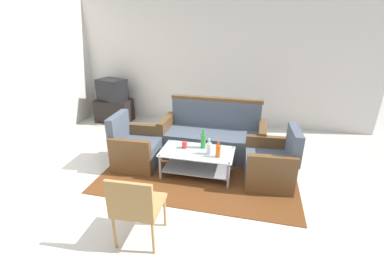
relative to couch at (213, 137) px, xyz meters
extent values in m
plane|color=beige|center=(-0.12, -1.39, -0.32)|extent=(14.00, 14.00, 0.00)
cube|color=silver|center=(-0.12, 1.67, 1.08)|extent=(6.52, 0.12, 2.80)
cube|color=brown|center=(-0.09, -0.63, -0.31)|extent=(2.97, 2.06, 0.01)
cube|color=#4C5666|center=(0.00, -0.05, -0.10)|extent=(1.61, 0.72, 0.42)
cube|color=#4C5666|center=(0.00, 0.27, 0.35)|extent=(1.60, 0.16, 0.48)
cube|color=brown|center=(0.84, -0.06, 0.00)|extent=(0.13, 0.70, 0.62)
cube|color=brown|center=(-0.84, -0.04, 0.00)|extent=(0.13, 0.70, 0.62)
cube|color=brown|center=(0.00, 0.27, 0.62)|extent=(1.64, 0.12, 0.06)
cube|color=#4C5666|center=(-1.12, -0.69, -0.11)|extent=(0.68, 0.62, 0.40)
cube|color=#4C5666|center=(-1.43, -0.70, 0.32)|extent=(0.14, 0.60, 0.45)
cube|color=brown|center=(-1.13, -0.36, -0.02)|extent=(0.66, 0.12, 0.58)
cube|color=brown|center=(-1.11, -1.02, -0.02)|extent=(0.66, 0.12, 0.58)
cube|color=#4C5666|center=(0.95, -0.73, -0.11)|extent=(0.70, 0.64, 0.40)
cube|color=#4C5666|center=(1.26, -0.71, 0.32)|extent=(0.16, 0.61, 0.45)
cube|color=brown|center=(0.97, -1.06, -0.02)|extent=(0.67, 0.15, 0.58)
cube|color=brown|center=(0.93, -0.40, -0.02)|extent=(0.67, 0.15, 0.58)
cube|color=silver|center=(-0.11, -0.79, 0.09)|extent=(1.10, 0.60, 0.02)
cube|color=#9E9EA5|center=(-0.11, -0.79, -0.19)|extent=(1.00, 0.52, 0.02)
cylinder|color=#9E9EA5|center=(-0.62, -0.53, -0.11)|extent=(0.04, 0.04, 0.40)
cylinder|color=#9E9EA5|center=(0.40, -0.53, -0.11)|extent=(0.04, 0.04, 0.40)
cylinder|color=#9E9EA5|center=(-0.62, -1.05, -0.11)|extent=(0.04, 0.04, 0.40)
cylinder|color=#9E9EA5|center=(0.40, -1.05, -0.11)|extent=(0.04, 0.04, 0.40)
cylinder|color=silver|center=(0.08, -0.84, 0.18)|extent=(0.08, 0.08, 0.17)
cylinder|color=silver|center=(0.08, -0.84, 0.30)|extent=(0.03, 0.03, 0.07)
cylinder|color=#D85919|center=(0.22, -0.90, 0.18)|extent=(0.07, 0.07, 0.18)
cylinder|color=#D85919|center=(0.22, -0.90, 0.31)|extent=(0.03, 0.03, 0.08)
cylinder|color=#2D8C38|center=(-0.04, -0.65, 0.20)|extent=(0.08, 0.08, 0.22)
cylinder|color=#2D8C38|center=(-0.04, -0.65, 0.36)|extent=(0.03, 0.03, 0.09)
cylinder|color=red|center=(-0.32, -0.72, 0.14)|extent=(0.08, 0.08, 0.10)
cube|color=black|center=(-2.54, 1.16, -0.06)|extent=(0.80, 0.50, 0.52)
cube|color=black|center=(-2.54, 1.16, 0.44)|extent=(0.70, 0.59, 0.48)
cube|color=black|center=(-2.48, 1.38, 0.44)|extent=(0.49, 0.15, 0.36)
cube|color=#AD844C|center=(-0.42, -2.21, 0.10)|extent=(0.50, 0.50, 0.04)
cube|color=#AD844C|center=(-0.41, -2.43, 0.32)|extent=(0.48, 0.06, 0.40)
cylinder|color=#AD844C|center=(-0.64, -2.01, -0.11)|extent=(0.03, 0.03, 0.42)
cylinder|color=#AD844C|center=(-0.22, -1.99, -0.11)|extent=(0.03, 0.03, 0.42)
cylinder|color=#AD844C|center=(-0.62, -2.43, -0.11)|extent=(0.03, 0.03, 0.42)
cylinder|color=#AD844C|center=(-0.20, -2.41, -0.11)|extent=(0.03, 0.03, 0.42)
camera|label=1|loc=(0.67, -4.39, 1.92)|focal=25.45mm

